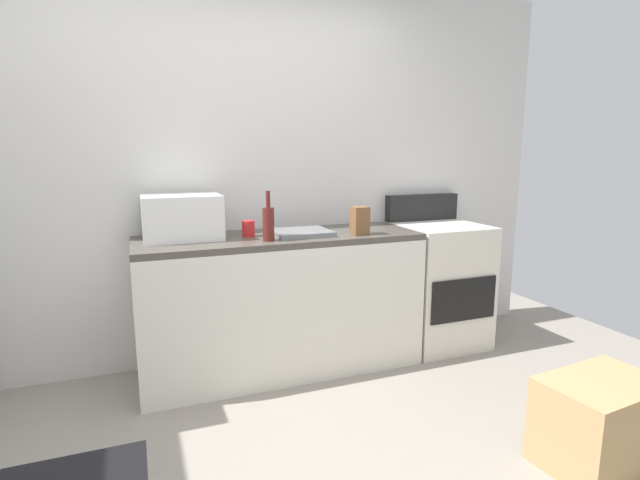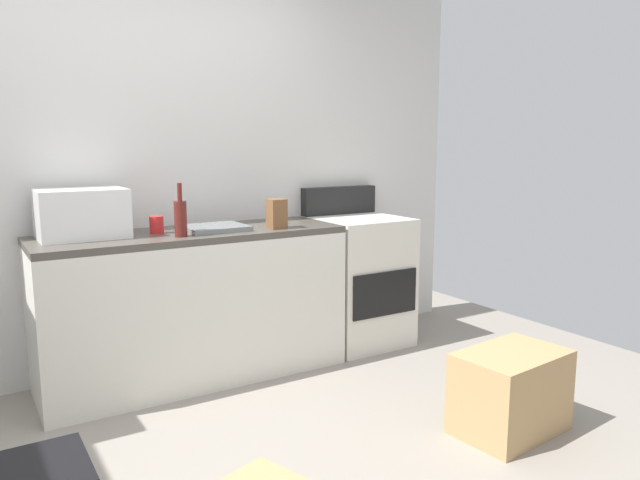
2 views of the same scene
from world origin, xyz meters
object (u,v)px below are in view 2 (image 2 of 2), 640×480
(cardboard_box_medium, at_px, (510,392))
(microwave, at_px, (82,213))
(wine_bottle, at_px, (181,217))
(coffee_mug, at_px, (157,225))
(knife_block, at_px, (277,214))
(stove_oven, at_px, (358,278))

(cardboard_box_medium, bearing_deg, microwave, 136.51)
(wine_bottle, relative_size, cardboard_box_medium, 0.55)
(microwave, xyz_separation_m, cardboard_box_medium, (1.67, -1.58, -0.83))
(coffee_mug, xyz_separation_m, cardboard_box_medium, (1.27, -1.53, -0.75))
(coffee_mug, bearing_deg, knife_block, -15.42)
(knife_block, xyz_separation_m, cardboard_box_medium, (0.59, -1.34, -0.79))
(wine_bottle, height_order, coffee_mug, wine_bottle)
(stove_oven, height_order, wine_bottle, wine_bottle)
(wine_bottle, distance_m, coffee_mug, 0.22)
(wine_bottle, bearing_deg, knife_block, 0.47)
(microwave, bearing_deg, cardboard_box_medium, -43.49)
(wine_bottle, bearing_deg, cardboard_box_medium, -48.23)
(knife_block, relative_size, cardboard_box_medium, 0.33)
(coffee_mug, height_order, cardboard_box_medium, coffee_mug)
(knife_block, bearing_deg, stove_oven, 12.82)
(stove_oven, height_order, microwave, microwave)
(microwave, height_order, coffee_mug, microwave)
(cardboard_box_medium, bearing_deg, wine_bottle, 131.77)
(stove_oven, distance_m, cardboard_box_medium, 1.54)
(microwave, bearing_deg, stove_oven, -2.30)
(stove_oven, bearing_deg, microwave, 177.70)
(stove_oven, bearing_deg, wine_bottle, -172.67)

